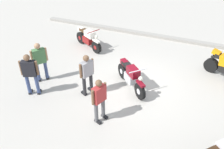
{
  "coord_description": "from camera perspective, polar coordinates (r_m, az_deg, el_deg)",
  "views": [
    {
      "loc": [
        2.0,
        -7.5,
        5.83
      ],
      "look_at": [
        -0.74,
        -0.67,
        0.75
      ],
      "focal_mm": 38.73,
      "sensor_mm": 36.0,
      "label": 1
    }
  ],
  "objects": [
    {
      "name": "person_in_red_shirt",
      "position": [
        7.63,
        -3.02,
        -5.63
      ],
      "size": [
        0.43,
        0.62,
        1.61
      ],
      "rotation": [
        0.0,
        0.0,
        5.92
      ],
      "color": "#59595B",
      "rests_on": "ground"
    },
    {
      "name": "motorcycle_cream_vintage",
      "position": [
        12.19,
        -5.65,
        8.43
      ],
      "size": [
        1.79,
        1.09,
        1.07
      ],
      "rotation": [
        0.0,
        0.0,
        5.78
      ],
      "color": "black",
      "rests_on": "ground"
    },
    {
      "name": "person_in_green_shirt",
      "position": [
        9.84,
        -16.67,
        3.33
      ],
      "size": [
        0.53,
        0.56,
        1.68
      ],
      "rotation": [
        0.0,
        0.0,
        2.43
      ],
      "color": "#384772",
      "rests_on": "ground"
    },
    {
      "name": "person_in_gray_shirt",
      "position": [
        8.76,
        -5.94,
        0.46
      ],
      "size": [
        0.45,
        0.62,
        1.65
      ],
      "rotation": [
        0.0,
        0.0,
        2.73
      ],
      "color": "#262628",
      "rests_on": "ground"
    },
    {
      "name": "person_in_black_shirt",
      "position": [
        9.14,
        -18.8,
        0.48
      ],
      "size": [
        0.65,
        0.45,
        1.71
      ],
      "rotation": [
        0.0,
        0.0,
        1.95
      ],
      "color": "#384772",
      "rests_on": "ground"
    },
    {
      "name": "curb_edge",
      "position": [
        13.55,
        11.41,
        8.76
      ],
      "size": [
        14.0,
        0.3,
        0.15
      ],
      "primitive_type": "cube",
      "color": "#9C978F",
      "rests_on": "ground"
    },
    {
      "name": "ground_plane",
      "position": [
        9.71,
        5.54,
        -2.5
      ],
      "size": [
        40.0,
        40.0,
        0.0
      ],
      "primitive_type": "plane",
      "color": "#B7B2A8"
    },
    {
      "name": "motorcycle_maroon_cruiser",
      "position": [
        9.29,
        4.5,
        -0.37
      ],
      "size": [
        1.58,
        1.55,
        1.09
      ],
      "rotation": [
        0.0,
        0.0,
        5.51
      ],
      "color": "black",
      "rests_on": "ground"
    }
  ]
}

